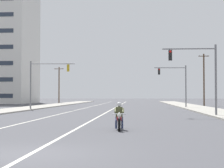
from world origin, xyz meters
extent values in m
plane|color=#47474C|center=(0.00, 0.00, 0.00)|extent=(400.00, 400.00, 0.00)
cube|color=beige|center=(0.01, 45.00, 0.00)|extent=(0.16, 100.00, 0.01)
cube|color=beige|center=(-4.19, 45.00, 0.00)|extent=(0.16, 100.00, 0.01)
cube|color=#9E998E|center=(11.68, 40.00, 0.07)|extent=(4.40, 110.00, 0.14)
cube|color=#9E998E|center=(-11.68, 40.00, 0.07)|extent=(4.40, 110.00, 0.14)
cylinder|color=black|center=(2.39, 7.29, 0.32)|extent=(0.15, 0.65, 0.64)
cylinder|color=black|center=(2.31, 8.83, 0.32)|extent=(0.15, 0.65, 0.64)
cylinder|color=silver|center=(2.38, 7.39, 0.64)|extent=(0.09, 0.33, 0.68)
sphere|color=white|center=(2.39, 7.24, 0.82)|extent=(0.20, 0.20, 0.20)
cylinder|color=silver|center=(2.38, 7.44, 0.87)|extent=(0.70, 0.08, 0.04)
ellipsoid|color=maroon|center=(2.35, 7.94, 0.60)|extent=(0.35, 0.58, 0.28)
cube|color=silver|center=(2.35, 8.06, 0.37)|extent=(0.26, 0.45, 0.24)
cube|color=black|center=(2.33, 8.38, 0.54)|extent=(0.31, 0.53, 0.12)
cube|color=maroon|center=(2.31, 8.78, 0.62)|extent=(0.22, 0.37, 0.08)
cylinder|color=silver|center=(2.19, 8.45, 0.30)|extent=(0.11, 0.55, 0.08)
cube|color=#4C512D|center=(2.33, 8.34, 0.92)|extent=(0.37, 0.26, 0.56)
sphere|color=silver|center=(2.33, 8.32, 1.33)|extent=(0.26, 0.26, 0.26)
cylinder|color=navy|center=(2.48, 8.21, 0.54)|extent=(0.16, 0.45, 0.30)
cylinder|color=navy|center=(2.51, 8.03, 0.24)|extent=(0.12, 0.16, 0.35)
cylinder|color=#4C512D|center=(2.55, 8.09, 1.02)|extent=(0.13, 0.53, 0.27)
cylinder|color=navy|center=(2.20, 8.19, 0.54)|extent=(0.16, 0.45, 0.30)
cylinder|color=navy|center=(2.19, 8.01, 0.24)|extent=(0.12, 0.16, 0.35)
cylinder|color=#4C512D|center=(2.15, 8.07, 1.02)|extent=(0.13, 0.53, 0.27)
cylinder|color=slate|center=(10.04, 20.75, 3.10)|extent=(0.18, 0.18, 6.20)
cylinder|color=slate|center=(7.75, 20.73, 5.85)|extent=(4.57, 0.14, 0.11)
cube|color=black|center=(6.16, 20.72, 5.30)|extent=(0.30, 0.24, 0.90)
sphere|color=red|center=(6.16, 20.57, 5.60)|extent=(0.18, 0.18, 0.18)
sphere|color=black|center=(6.16, 20.57, 5.30)|extent=(0.18, 0.18, 0.18)
sphere|color=black|center=(6.16, 20.57, 5.00)|extent=(0.18, 0.18, 0.18)
cylinder|color=slate|center=(-10.26, 34.35, 3.10)|extent=(0.18, 0.18, 6.20)
cylinder|color=slate|center=(-7.46, 34.53, 5.85)|extent=(5.61, 0.48, 0.11)
cube|color=#B79319|center=(-5.49, 34.66, 5.30)|extent=(0.32, 0.26, 0.90)
sphere|color=red|center=(-5.50, 34.82, 5.60)|extent=(0.18, 0.18, 0.18)
sphere|color=black|center=(-5.50, 34.82, 5.30)|extent=(0.18, 0.18, 0.18)
sphere|color=black|center=(-5.50, 34.82, 5.00)|extent=(0.18, 0.18, 0.18)
cylinder|color=slate|center=(10.34, 42.53, 3.10)|extent=(0.18, 0.18, 6.20)
cylinder|color=slate|center=(8.05, 42.38, 5.85)|extent=(4.59, 0.42, 0.11)
cube|color=black|center=(6.44, 42.27, 5.30)|extent=(0.32, 0.26, 0.90)
sphere|color=red|center=(6.45, 42.11, 5.60)|extent=(0.18, 0.18, 0.18)
sphere|color=black|center=(6.45, 42.11, 5.30)|extent=(0.18, 0.18, 0.18)
sphere|color=black|center=(6.45, 42.11, 5.00)|extent=(0.18, 0.18, 0.18)
cylinder|color=#4C3828|center=(14.88, 53.36, 4.54)|extent=(0.26, 0.26, 9.08)
cube|color=#4C3828|center=(14.88, 53.36, 8.68)|extent=(1.81, 0.12, 0.12)
cylinder|color=slate|center=(14.12, 53.36, 8.78)|extent=(0.08, 0.08, 0.12)
cylinder|color=slate|center=(15.64, 53.36, 8.78)|extent=(0.08, 0.08, 0.12)
cylinder|color=brown|center=(-14.54, 70.72, 4.14)|extent=(0.26, 0.26, 8.27)
cube|color=brown|center=(-14.54, 70.72, 7.87)|extent=(2.13, 0.12, 0.12)
cylinder|color=slate|center=(-15.43, 70.72, 7.97)|extent=(0.08, 0.08, 0.12)
cylinder|color=slate|center=(-13.65, 70.72, 7.97)|extent=(0.08, 0.08, 0.12)
camera|label=1|loc=(3.31, -11.06, 1.81)|focal=58.43mm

